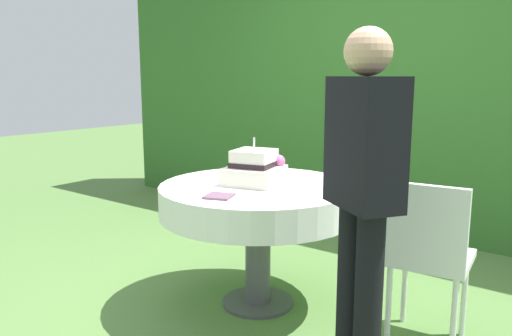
{
  "coord_description": "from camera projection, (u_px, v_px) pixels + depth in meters",
  "views": [
    {
      "loc": [
        1.79,
        -2.38,
        1.4
      ],
      "look_at": [
        -0.02,
        0.0,
        0.86
      ],
      "focal_mm": 35.68,
      "sensor_mm": 36.0,
      "label": 1
    }
  ],
  "objects": [
    {
      "name": "ground_plane",
      "position": [
        258.0,
        303.0,
        3.18
      ],
      "size": [
        20.0,
        20.0,
        0.0
      ],
      "primitive_type": "plane",
      "color": "#547A3D"
    },
    {
      "name": "foliage_hedge",
      "position": [
        401.0,
        93.0,
        4.66
      ],
      "size": [
        6.45,
        0.65,
        2.49
      ],
      "primitive_type": "cube",
      "color": "#336628",
      "rests_on": "ground_plane"
    },
    {
      "name": "cake_table",
      "position": [
        258.0,
        202.0,
        3.06
      ],
      "size": [
        1.18,
        1.18,
        0.76
      ],
      "color": "#4C4C51",
      "rests_on": "ground_plane"
    },
    {
      "name": "wedding_cake",
      "position": [
        255.0,
        169.0,
        3.05
      ],
      "size": [
        0.38,
        0.38,
        0.28
      ],
      "color": "silver",
      "rests_on": "cake_table"
    },
    {
      "name": "serving_plate_near",
      "position": [
        266.0,
        196.0,
        2.73
      ],
      "size": [
        0.14,
        0.14,
        0.01
      ],
      "primitive_type": "cylinder",
      "color": "white",
      "rests_on": "cake_table"
    },
    {
      "name": "serving_plate_far",
      "position": [
        314.0,
        197.0,
        2.7
      ],
      "size": [
        0.11,
        0.11,
        0.01
      ],
      "primitive_type": "cylinder",
      "color": "white",
      "rests_on": "cake_table"
    },
    {
      "name": "serving_plate_left",
      "position": [
        334.0,
        189.0,
        2.9
      ],
      "size": [
        0.13,
        0.13,
        0.01
      ],
      "primitive_type": "cylinder",
      "color": "white",
      "rests_on": "cake_table"
    },
    {
      "name": "napkin_stack",
      "position": [
        219.0,
        196.0,
        2.73
      ],
      "size": [
        0.18,
        0.18,
        0.01
      ],
      "primitive_type": "cube",
      "rotation": [
        0.0,
        0.0,
        0.35
      ],
      "color": "#6B4C60",
      "rests_on": "cake_table"
    },
    {
      "name": "garden_chair",
      "position": [
        427.0,
        249.0,
        2.57
      ],
      "size": [
        0.44,
        0.44,
        0.89
      ],
      "color": "white",
      "rests_on": "ground_plane"
    },
    {
      "name": "standing_person",
      "position": [
        363.0,
        189.0,
        2.16
      ],
      "size": [
        0.41,
        0.37,
        1.6
      ],
      "color": "black",
      "rests_on": "ground_plane"
    }
  ]
}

